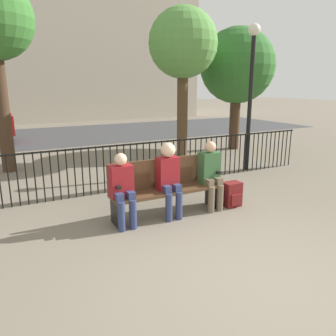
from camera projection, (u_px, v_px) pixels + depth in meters
The scene contains 12 objects.
ground_plane at pixel (259, 282), 3.56m from camera, with size 80.00×80.00×0.00m, color #706656.
park_bench at pixel (166, 185), 5.33m from camera, with size 1.88×0.45×0.92m.
seated_person_0 at pixel (122, 186), 4.83m from camera, with size 0.34×0.39×1.12m.
seated_person_1 at pixel (169, 175), 5.17m from camera, with size 0.34×0.39×1.21m.
seated_person_2 at pixel (211, 172), 5.53m from camera, with size 0.34×0.39×1.17m.
backpack at pixel (232, 194), 5.75m from camera, with size 0.31×0.26×0.43m.
fence_railing at pixel (131, 162), 6.60m from camera, with size 9.01×0.03×0.95m.
tree_0 at pixel (183, 45), 8.76m from camera, with size 1.86×1.86×4.10m.
tree_2 at pixel (237, 67), 10.36m from camera, with size 2.35×2.35×3.85m.
lamp_post at pixel (252, 75), 7.71m from camera, with size 0.28×0.28×3.44m.
street_surface at pixel (60, 135), 13.86m from camera, with size 24.00×6.00×0.01m.
building_facade at pixel (26, 5), 19.10m from camera, with size 20.00×6.00×13.25m.
Camera 1 is at (-2.33, -2.32, 2.08)m, focal length 35.00 mm.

